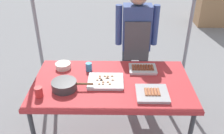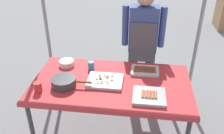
{
  "view_description": "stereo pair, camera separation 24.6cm",
  "coord_description": "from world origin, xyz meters",
  "px_view_note": "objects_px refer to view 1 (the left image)",
  "views": [
    {
      "loc": [
        0.03,
        -2.08,
        2.14
      ],
      "look_at": [
        0.0,
        0.05,
        0.9
      ],
      "focal_mm": 39.39,
      "sensor_mm": 36.0,
      "label": 1
    },
    {
      "loc": [
        0.28,
        -2.06,
        2.14
      ],
      "look_at": [
        0.0,
        0.05,
        0.9
      ],
      "focal_mm": 39.39,
      "sensor_mm": 36.0,
      "label": 2
    }
  ],
  "objects_px": {
    "stall_table": "(112,86)",
    "drink_cup_near_edge": "(89,67)",
    "cooking_wok": "(64,85)",
    "vendor_woman": "(136,39)",
    "condiment_bowl": "(63,66)",
    "drink_cup_by_wok": "(39,92)",
    "tray_grilled_sausages": "(152,93)",
    "tray_meat_skewers": "(106,81)",
    "tray_pork_links": "(143,69)"
  },
  "relations": [
    {
      "from": "tray_grilled_sausages",
      "to": "drink_cup_near_edge",
      "type": "xyz_separation_m",
      "value": [
        -0.63,
        0.44,
        0.03
      ]
    },
    {
      "from": "tray_grilled_sausages",
      "to": "drink_cup_by_wok",
      "type": "relative_size",
      "value": 3.04
    },
    {
      "from": "vendor_woman",
      "to": "drink_cup_by_wok",
      "type": "bearing_deg",
      "value": 45.52
    },
    {
      "from": "stall_table",
      "to": "tray_meat_skewers",
      "type": "xyz_separation_m",
      "value": [
        -0.06,
        -0.01,
        0.07
      ]
    },
    {
      "from": "tray_meat_skewers",
      "to": "cooking_wok",
      "type": "height_order",
      "value": "cooking_wok"
    },
    {
      "from": "stall_table",
      "to": "vendor_woman",
      "type": "height_order",
      "value": "vendor_woman"
    },
    {
      "from": "tray_meat_skewers",
      "to": "cooking_wok",
      "type": "relative_size",
      "value": 0.89
    },
    {
      "from": "cooking_wok",
      "to": "drink_cup_by_wok",
      "type": "height_order",
      "value": "drink_cup_by_wok"
    },
    {
      "from": "stall_table",
      "to": "tray_pork_links",
      "type": "bearing_deg",
      "value": 35.56
    },
    {
      "from": "drink_cup_near_edge",
      "to": "drink_cup_by_wok",
      "type": "bearing_deg",
      "value": -131.41
    },
    {
      "from": "condiment_bowl",
      "to": "drink_cup_by_wok",
      "type": "bearing_deg",
      "value": -103.56
    },
    {
      "from": "stall_table",
      "to": "condiment_bowl",
      "type": "relative_size",
      "value": 9.44
    },
    {
      "from": "cooking_wok",
      "to": "drink_cup_by_wok",
      "type": "distance_m",
      "value": 0.25
    },
    {
      "from": "condiment_bowl",
      "to": "drink_cup_by_wok",
      "type": "xyz_separation_m",
      "value": [
        -0.13,
        -0.52,
        0.02
      ]
    },
    {
      "from": "drink_cup_by_wok",
      "to": "vendor_woman",
      "type": "height_order",
      "value": "vendor_woman"
    },
    {
      "from": "tray_grilled_sausages",
      "to": "condiment_bowl",
      "type": "bearing_deg",
      "value": 152.21
    },
    {
      "from": "cooking_wok",
      "to": "drink_cup_by_wok",
      "type": "xyz_separation_m",
      "value": [
        -0.22,
        -0.12,
        0.0
      ]
    },
    {
      "from": "tray_grilled_sausages",
      "to": "condiment_bowl",
      "type": "height_order",
      "value": "condiment_bowl"
    },
    {
      "from": "tray_meat_skewers",
      "to": "vendor_woman",
      "type": "height_order",
      "value": "vendor_woman"
    },
    {
      "from": "stall_table",
      "to": "drink_cup_near_edge",
      "type": "relative_size",
      "value": 17.27
    },
    {
      "from": "tray_meat_skewers",
      "to": "drink_cup_by_wok",
      "type": "xyz_separation_m",
      "value": [
        -0.61,
        -0.24,
        0.03
      ]
    },
    {
      "from": "cooking_wok",
      "to": "condiment_bowl",
      "type": "relative_size",
      "value": 2.38
    },
    {
      "from": "stall_table",
      "to": "condiment_bowl",
      "type": "height_order",
      "value": "condiment_bowl"
    },
    {
      "from": "tray_pork_links",
      "to": "vendor_woman",
      "type": "xyz_separation_m",
      "value": [
        -0.04,
        0.5,
        0.14
      ]
    },
    {
      "from": "drink_cup_near_edge",
      "to": "drink_cup_by_wok",
      "type": "xyz_separation_m",
      "value": [
        -0.42,
        -0.47,
        0.0
      ]
    },
    {
      "from": "drink_cup_by_wok",
      "to": "tray_pork_links",
      "type": "bearing_deg",
      "value": 25.68
    },
    {
      "from": "condiment_bowl",
      "to": "drink_cup_by_wok",
      "type": "height_order",
      "value": "drink_cup_by_wok"
    },
    {
      "from": "tray_pork_links",
      "to": "cooking_wok",
      "type": "distance_m",
      "value": 0.87
    },
    {
      "from": "stall_table",
      "to": "tray_pork_links",
      "type": "xyz_separation_m",
      "value": [
        0.33,
        0.24,
        0.07
      ]
    },
    {
      "from": "stall_table",
      "to": "drink_cup_by_wok",
      "type": "height_order",
      "value": "drink_cup_by_wok"
    },
    {
      "from": "condiment_bowl",
      "to": "drink_cup_by_wok",
      "type": "relative_size",
      "value": 1.71
    },
    {
      "from": "tray_grilled_sausages",
      "to": "vendor_woman",
      "type": "bearing_deg",
      "value": 95.25
    },
    {
      "from": "tray_meat_skewers",
      "to": "vendor_woman",
      "type": "distance_m",
      "value": 0.84
    },
    {
      "from": "drink_cup_by_wok",
      "to": "drink_cup_near_edge",
      "type": "bearing_deg",
      "value": 48.59
    },
    {
      "from": "drink_cup_by_wok",
      "to": "cooking_wok",
      "type": "bearing_deg",
      "value": 29.74
    },
    {
      "from": "vendor_woman",
      "to": "tray_grilled_sausages",
      "type": "bearing_deg",
      "value": 95.25
    },
    {
      "from": "tray_grilled_sausages",
      "to": "tray_meat_skewers",
      "type": "distance_m",
      "value": 0.49
    },
    {
      "from": "tray_grilled_sausages",
      "to": "cooking_wok",
      "type": "relative_size",
      "value": 0.75
    },
    {
      "from": "cooking_wok",
      "to": "condiment_bowl",
      "type": "height_order",
      "value": "cooking_wok"
    },
    {
      "from": "tray_meat_skewers",
      "to": "cooking_wok",
      "type": "xyz_separation_m",
      "value": [
        -0.39,
        -0.11,
        0.03
      ]
    },
    {
      "from": "tray_meat_skewers",
      "to": "drink_cup_by_wok",
      "type": "height_order",
      "value": "drink_cup_by_wok"
    },
    {
      "from": "condiment_bowl",
      "to": "drink_cup_by_wok",
      "type": "distance_m",
      "value": 0.54
    },
    {
      "from": "stall_table",
      "to": "drink_cup_by_wok",
      "type": "distance_m",
      "value": 0.72
    },
    {
      "from": "tray_grilled_sausages",
      "to": "drink_cup_near_edge",
      "type": "relative_size",
      "value": 3.25
    },
    {
      "from": "tray_pork_links",
      "to": "cooking_wok",
      "type": "xyz_separation_m",
      "value": [
        -0.79,
        -0.36,
        0.03
      ]
    },
    {
      "from": "cooking_wok",
      "to": "vendor_woman",
      "type": "bearing_deg",
      "value": 48.92
    },
    {
      "from": "condiment_bowl",
      "to": "drink_cup_near_edge",
      "type": "relative_size",
      "value": 1.83
    },
    {
      "from": "cooking_wok",
      "to": "tray_meat_skewers",
      "type": "bearing_deg",
      "value": 15.93
    },
    {
      "from": "stall_table",
      "to": "tray_grilled_sausages",
      "type": "relative_size",
      "value": 5.31
    },
    {
      "from": "condiment_bowl",
      "to": "tray_grilled_sausages",
      "type": "bearing_deg",
      "value": -27.79
    }
  ]
}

